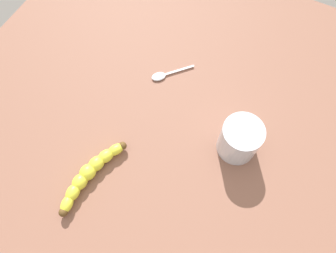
% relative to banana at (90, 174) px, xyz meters
% --- Properties ---
extents(wooden_tabletop, '(1.20, 1.20, 0.03)m').
position_rel_banana_xyz_m(wooden_tabletop, '(0.12, -0.16, -0.03)').
color(wooden_tabletop, brown).
rests_on(wooden_tabletop, ground).
extents(banana, '(0.20, 0.07, 0.03)m').
position_rel_banana_xyz_m(banana, '(0.00, 0.00, 0.00)').
color(banana, yellow).
rests_on(banana, wooden_tabletop).
extents(smoothie_glass, '(0.09, 0.09, 0.09)m').
position_rel_banana_xyz_m(smoothie_glass, '(0.20, -0.25, 0.03)').
color(smoothie_glass, silver).
rests_on(smoothie_glass, wooden_tabletop).
extents(teaspoon, '(0.09, 0.09, 0.01)m').
position_rel_banana_xyz_m(teaspoon, '(0.29, -0.02, -0.01)').
color(teaspoon, silver).
rests_on(teaspoon, wooden_tabletop).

